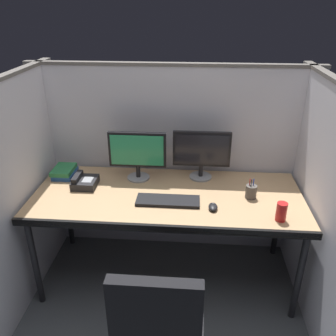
# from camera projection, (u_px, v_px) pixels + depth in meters

# --- Properties ---
(ground_plane) EXTENTS (8.00, 8.00, 0.00)m
(ground_plane) POSITION_uv_depth(u_px,v_px,m) (164.00, 303.00, 2.55)
(ground_plane) COLOR #4C5156
(cubicle_partition_rear) EXTENTS (2.21, 0.06, 1.57)m
(cubicle_partition_rear) POSITION_uv_depth(u_px,v_px,m) (172.00, 161.00, 2.88)
(cubicle_partition_rear) COLOR silver
(cubicle_partition_rear) RESTS_ON ground
(cubicle_partition_left) EXTENTS (0.06, 1.41, 1.57)m
(cubicle_partition_left) POSITION_uv_depth(u_px,v_px,m) (24.00, 189.00, 2.46)
(cubicle_partition_left) COLOR silver
(cubicle_partition_left) RESTS_ON ground
(cubicle_partition_right) EXTENTS (0.06, 1.41, 1.57)m
(cubicle_partition_right) POSITION_uv_depth(u_px,v_px,m) (317.00, 201.00, 2.32)
(cubicle_partition_right) COLOR silver
(cubicle_partition_right) RESTS_ON ground
(desk) EXTENTS (1.90, 0.80, 0.74)m
(desk) POSITION_uv_depth(u_px,v_px,m) (167.00, 201.00, 2.51)
(desk) COLOR tan
(desk) RESTS_ON ground
(monitor_left) EXTENTS (0.43, 0.17, 0.37)m
(monitor_left) POSITION_uv_depth(u_px,v_px,m) (137.00, 153.00, 2.62)
(monitor_left) COLOR gray
(monitor_left) RESTS_ON desk
(monitor_right) EXTENTS (0.43, 0.17, 0.37)m
(monitor_right) POSITION_uv_depth(u_px,v_px,m) (202.00, 152.00, 2.63)
(monitor_right) COLOR gray
(monitor_right) RESTS_ON desk
(keyboard_main) EXTENTS (0.43, 0.15, 0.02)m
(keyboard_main) POSITION_uv_depth(u_px,v_px,m) (168.00, 201.00, 2.39)
(keyboard_main) COLOR black
(keyboard_main) RESTS_ON desk
(computer_mouse) EXTENTS (0.06, 0.10, 0.04)m
(computer_mouse) POSITION_uv_depth(u_px,v_px,m) (213.00, 207.00, 2.31)
(computer_mouse) COLOR black
(computer_mouse) RESTS_ON desk
(desk_phone) EXTENTS (0.17, 0.19, 0.09)m
(desk_phone) POSITION_uv_depth(u_px,v_px,m) (84.00, 182.00, 2.59)
(desk_phone) COLOR black
(desk_phone) RESTS_ON desk
(book_stack) EXTENTS (0.16, 0.21, 0.07)m
(book_stack) POSITION_uv_depth(u_px,v_px,m) (64.00, 172.00, 2.74)
(book_stack) COLOR #1E478C
(book_stack) RESTS_ON desk
(soda_can) EXTENTS (0.07, 0.07, 0.12)m
(soda_can) POSITION_uv_depth(u_px,v_px,m) (281.00, 212.00, 2.18)
(soda_can) COLOR red
(soda_can) RESTS_ON desk
(pen_cup) EXTENTS (0.08, 0.08, 0.15)m
(pen_cup) POSITION_uv_depth(u_px,v_px,m) (251.00, 192.00, 2.43)
(pen_cup) COLOR #4C4742
(pen_cup) RESTS_ON desk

